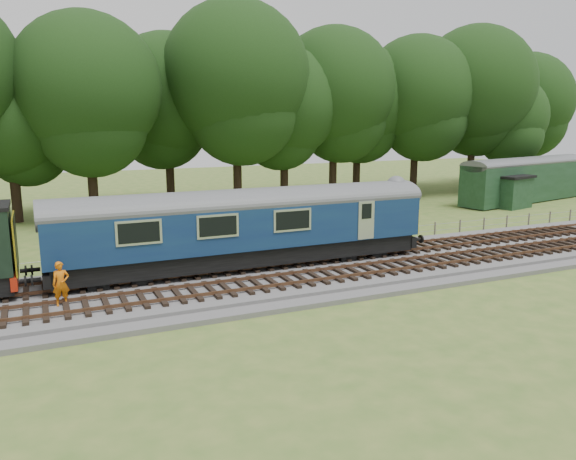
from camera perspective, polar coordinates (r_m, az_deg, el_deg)
name	(u,v)px	position (r m, az deg, el deg)	size (l,w,h in m)	color
ground	(364,268)	(28.47, 7.69, -3.88)	(120.00, 120.00, 0.00)	#446826
ballast	(364,265)	(28.42, 7.70, -3.54)	(70.00, 7.00, 0.35)	#4C4C4F
track_north	(350,254)	(29.52, 6.28, -2.46)	(67.20, 2.40, 0.21)	black
track_south	(382,268)	(27.06, 9.49, -3.83)	(67.20, 2.40, 0.21)	black
fence	(322,250)	(32.25, 3.48, -1.99)	(64.00, 0.12, 1.00)	#6B6054
tree_line	(227,206)	(48.15, -6.22, 2.40)	(70.00, 8.00, 18.00)	black
dmu_railcar	(246,221)	(26.66, -4.31, 0.90)	(18.05, 2.86, 3.88)	black
worker	(61,284)	(23.17, -22.07, -5.07)	(0.63, 0.41, 1.72)	orange
parked_coach	(525,177)	(54.62, 22.97, 4.95)	(15.51, 5.63, 3.91)	#18351C
shed	(507,191)	(50.82, 21.33, 3.74)	(4.00, 4.00, 2.73)	#18351C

